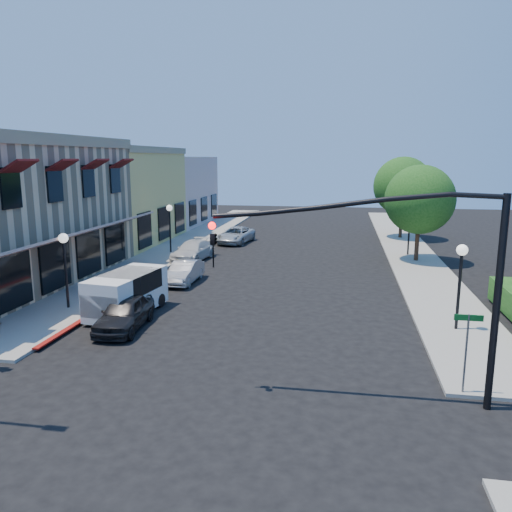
% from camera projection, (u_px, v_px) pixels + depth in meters
% --- Properties ---
extents(ground, '(120.00, 120.00, 0.00)m').
position_uv_depth(ground, '(196.00, 410.00, 13.86)').
color(ground, black).
rests_on(ground, ground).
extents(sidewalk_left, '(3.50, 50.00, 0.12)m').
position_uv_depth(sidewalk_left, '(188.00, 242.00, 41.42)').
color(sidewalk_left, gray).
rests_on(sidewalk_left, ground).
extents(sidewalk_right, '(3.50, 50.00, 0.12)m').
position_uv_depth(sidewalk_right, '(406.00, 248.00, 38.46)').
color(sidewalk_right, gray).
rests_on(sidewalk_right, ground).
extents(curb_red_strip, '(0.25, 10.00, 0.06)m').
position_uv_depth(curb_red_strip, '(101.00, 312.00, 22.76)').
color(curb_red_strip, maroon).
rests_on(curb_red_strip, ground).
extents(yellow_stucco_building, '(10.00, 12.00, 7.60)m').
position_uv_depth(yellow_stucco_building, '(104.00, 196.00, 40.87)').
color(yellow_stucco_building, '#E7C968').
rests_on(yellow_stucco_building, ground).
extents(pink_stucco_building, '(10.00, 12.00, 7.00)m').
position_uv_depth(pink_stucco_building, '(158.00, 191.00, 52.53)').
color(pink_stucco_building, beige).
rests_on(pink_stucco_building, ground).
extents(street_tree_a, '(4.56, 4.56, 6.48)m').
position_uv_depth(street_tree_a, '(420.00, 200.00, 32.82)').
color(street_tree_a, black).
rests_on(street_tree_a, ground).
extents(street_tree_b, '(4.94, 4.94, 7.02)m').
position_uv_depth(street_tree_b, '(403.00, 186.00, 42.41)').
color(street_tree_b, black).
rests_on(street_tree_b, ground).
extents(signal_mast_arm, '(8.01, 0.39, 6.00)m').
position_uv_depth(signal_mast_arm, '(416.00, 263.00, 13.52)').
color(signal_mast_arm, black).
rests_on(signal_mast_arm, ground).
extents(street_name_sign, '(0.80, 0.06, 2.50)m').
position_uv_depth(street_name_sign, '(467.00, 341.00, 14.38)').
color(street_name_sign, '#595B5E').
rests_on(street_name_sign, ground).
extents(lamppost_left_near, '(0.44, 0.44, 3.57)m').
position_uv_depth(lamppost_left_near, '(64.00, 252.00, 22.50)').
color(lamppost_left_near, black).
rests_on(lamppost_left_near, ground).
extents(lamppost_left_far, '(0.44, 0.44, 3.57)m').
position_uv_depth(lamppost_left_far, '(170.00, 216.00, 36.03)').
color(lamppost_left_far, black).
rests_on(lamppost_left_far, ground).
extents(lamppost_right_near, '(0.44, 0.44, 3.57)m').
position_uv_depth(lamppost_right_near, '(461.00, 265.00, 19.62)').
color(lamppost_right_near, black).
rests_on(lamppost_right_near, ground).
extents(lamppost_right_far, '(0.44, 0.44, 3.57)m').
position_uv_depth(lamppost_right_far, '(410.00, 218.00, 35.08)').
color(lamppost_right_far, black).
rests_on(lamppost_right_far, ground).
extents(white_van, '(2.37, 4.46, 1.89)m').
position_uv_depth(white_van, '(126.00, 291.00, 22.10)').
color(white_van, white).
rests_on(white_van, ground).
extents(parked_car_a, '(1.84, 4.02, 1.34)m').
position_uv_depth(parked_car_a, '(125.00, 313.00, 20.34)').
color(parked_car_a, black).
rests_on(parked_car_a, ground).
extents(parked_car_b, '(1.32, 3.74, 1.23)m').
position_uv_depth(parked_car_b, '(184.00, 272.00, 27.91)').
color(parked_car_b, '#A2A3A7').
rests_on(parked_car_b, ground).
extents(parked_car_c, '(2.35, 4.70, 1.31)m').
position_uv_depth(parked_car_c, '(193.00, 251.00, 34.11)').
color(parked_car_c, beige).
rests_on(parked_car_c, ground).
extents(parked_car_d, '(2.75, 4.89, 1.29)m').
position_uv_depth(parked_car_d, '(236.00, 235.00, 41.05)').
color(parked_car_d, '#B5B7BA').
rests_on(parked_car_d, ground).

